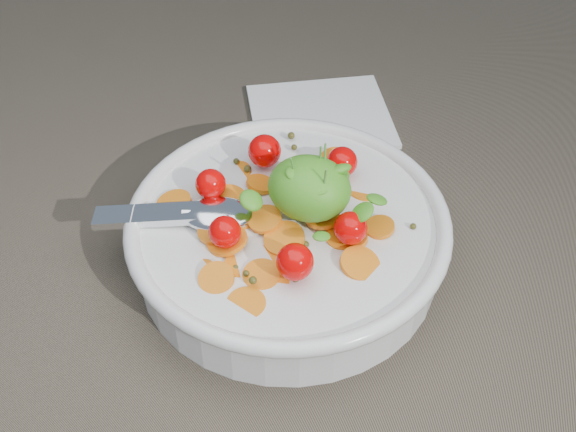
% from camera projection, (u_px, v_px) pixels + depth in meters
% --- Properties ---
extents(ground, '(6.00, 6.00, 0.00)m').
position_uv_depth(ground, '(285.00, 251.00, 0.65)').
color(ground, '#675C4A').
rests_on(ground, ground).
extents(bowl, '(0.30, 0.28, 0.12)m').
position_uv_depth(bowl, '(288.00, 235.00, 0.62)').
color(bowl, white).
rests_on(bowl, ground).
extents(napkin, '(0.19, 0.18, 0.01)m').
position_uv_depth(napkin, '(320.00, 116.00, 0.79)').
color(napkin, white).
rests_on(napkin, ground).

